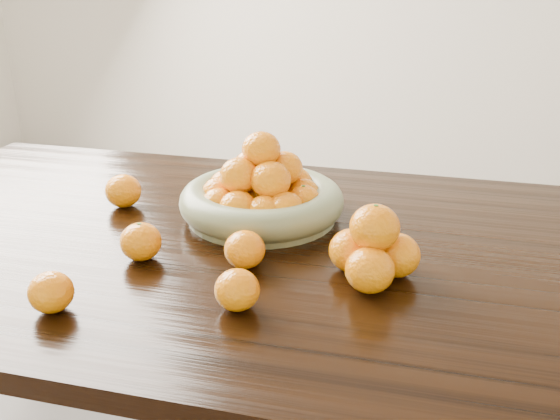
% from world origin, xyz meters
% --- Properties ---
extents(dining_table, '(2.00, 1.00, 0.75)m').
position_xyz_m(dining_table, '(0.00, 0.00, 0.66)').
color(dining_table, black).
rests_on(dining_table, ground).
extents(fruit_bowl, '(0.36, 0.36, 0.19)m').
position_xyz_m(fruit_bowl, '(-0.09, 0.12, 0.80)').
color(fruit_bowl, '#6D7556').
rests_on(fruit_bowl, dining_table).
extents(orange_pyramid, '(0.16, 0.15, 0.14)m').
position_xyz_m(orange_pyramid, '(0.17, -0.10, 0.81)').
color(orange_pyramid, orange).
rests_on(orange_pyramid, dining_table).
extents(loose_orange_0, '(0.08, 0.08, 0.07)m').
position_xyz_m(loose_orange_0, '(-0.26, -0.13, 0.79)').
color(loose_orange_0, orange).
rests_on(loose_orange_0, dining_table).
extents(loose_orange_1, '(0.07, 0.07, 0.07)m').
position_xyz_m(loose_orange_1, '(-0.32, -0.34, 0.78)').
color(loose_orange_1, orange).
rests_on(loose_orange_1, dining_table).
extents(loose_orange_2, '(0.07, 0.07, 0.07)m').
position_xyz_m(loose_orange_2, '(-0.03, -0.26, 0.78)').
color(loose_orange_2, orange).
rests_on(loose_orange_2, dining_table).
extents(loose_orange_3, '(0.08, 0.08, 0.08)m').
position_xyz_m(loose_orange_3, '(-0.42, 0.10, 0.79)').
color(loose_orange_3, orange).
rests_on(loose_orange_3, dining_table).
extents(loose_orange_4, '(0.08, 0.08, 0.07)m').
position_xyz_m(loose_orange_4, '(-0.06, -0.12, 0.79)').
color(loose_orange_4, orange).
rests_on(loose_orange_4, dining_table).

